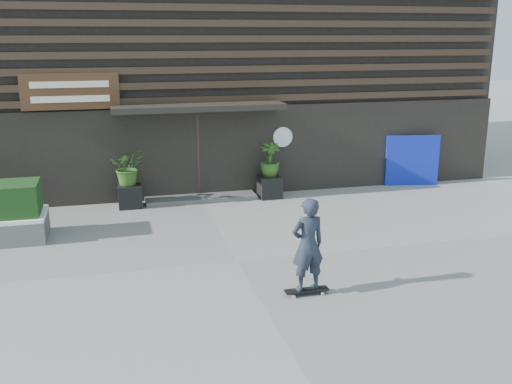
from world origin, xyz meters
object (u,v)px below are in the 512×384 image
object	(u,v)px
planter_pot_left	(130,196)
blue_tarp	(412,160)
planter_pot_right	(270,187)
skateboarder	(308,245)

from	to	relation	value
planter_pot_left	blue_tarp	xyz separation A→B (m)	(8.29, 0.30, 0.45)
planter_pot_left	blue_tarp	distance (m)	8.31
planter_pot_left	blue_tarp	bearing A→B (deg)	2.07
planter_pot_right	skateboarder	world-z (taller)	skateboarder
planter_pot_left	blue_tarp	world-z (taller)	blue_tarp
blue_tarp	skateboarder	xyz separation A→B (m)	(-5.55, -6.51, 0.17)
skateboarder	planter_pot_right	bearing A→B (deg)	80.30
planter_pot_right	skateboarder	distance (m)	6.33
skateboarder	planter_pot_left	bearing A→B (deg)	113.81
planter_pot_left	skateboarder	bearing A→B (deg)	-66.19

